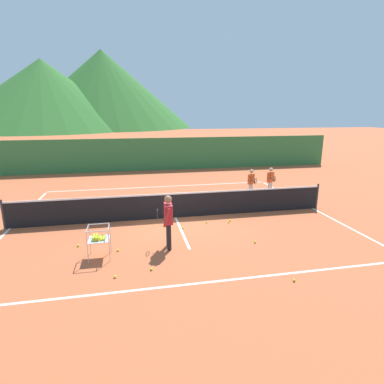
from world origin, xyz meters
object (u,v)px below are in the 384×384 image
at_px(tennis_ball_4, 78,246).
at_px(tennis_ball_5, 151,269).
at_px(instructor, 168,217).
at_px(tennis_ball_2, 230,220).
at_px(tennis_ball_6, 229,222).
at_px(tennis_ball_9, 294,280).
at_px(tennis_ball_8, 183,228).
at_px(ball_cart, 98,238).
at_px(student_1, 271,179).
at_px(tennis_ball_3, 207,222).
at_px(tennis_ball_1, 115,277).
at_px(tennis_ball_0, 255,242).
at_px(student_0, 251,181).
at_px(tennis_net, 175,205).
at_px(tennis_ball_7, 118,250).

xyz_separation_m(tennis_ball_4, tennis_ball_5, (2.06, -1.86, 0.00)).
height_order(instructor, tennis_ball_2, instructor).
bearing_deg(tennis_ball_6, tennis_ball_9, -85.98).
bearing_deg(tennis_ball_8, ball_cart, -147.25).
distance_m(student_1, tennis_ball_3, 5.17).
bearing_deg(tennis_ball_1, tennis_ball_2, 39.22).
bearing_deg(instructor, ball_cart, -172.50).
height_order(student_1, tennis_ball_3, student_1).
distance_m(student_1, tennis_ball_2, 4.50).
bearing_deg(tennis_ball_0, tennis_ball_9, -88.94).
distance_m(student_0, tennis_ball_1, 8.66).
bearing_deg(tennis_ball_4, tennis_ball_6, 11.80).
bearing_deg(tennis_ball_2, tennis_ball_4, -166.79).
bearing_deg(tennis_ball_9, tennis_ball_5, 159.91).
relative_size(tennis_net, tennis_ball_8, 176.47).
relative_size(tennis_ball_0, tennis_ball_5, 1.00).
bearing_deg(tennis_ball_4, tennis_ball_9, -29.80).
relative_size(tennis_net, student_0, 8.92).
distance_m(tennis_ball_0, tennis_ball_5, 3.44).
bearing_deg(instructor, tennis_ball_3, 48.13).
xyz_separation_m(student_0, tennis_ball_0, (-1.83, -4.95, -0.77)).
distance_m(tennis_ball_2, tennis_ball_4, 5.31).
distance_m(ball_cart, tennis_ball_5, 1.78).
xyz_separation_m(student_1, tennis_ball_1, (-7.09, -6.47, -0.77)).
bearing_deg(student_0, tennis_ball_8, -139.00).
distance_m(student_0, student_1, 1.13).
distance_m(tennis_ball_1, tennis_ball_5, 0.92).
xyz_separation_m(tennis_ball_1, tennis_ball_7, (0.02, 1.50, 0.00)).
distance_m(tennis_ball_1, tennis_ball_6, 5.01).
height_order(student_0, tennis_ball_9, student_0).
bearing_deg(tennis_ball_2, tennis_ball_3, -178.79).
height_order(tennis_net, tennis_ball_3, tennis_net).
relative_size(student_0, tennis_ball_6, 19.78).
distance_m(instructor, tennis_ball_9, 3.78).
bearing_deg(tennis_ball_8, student_1, 36.05).
relative_size(tennis_ball_5, tennis_ball_8, 1.00).
height_order(tennis_net, instructor, instructor).
bearing_deg(tennis_ball_7, tennis_ball_5, -56.25).
height_order(tennis_ball_4, tennis_ball_5, same).
xyz_separation_m(student_1, tennis_ball_9, (-2.88, -7.48, -0.77)).
distance_m(tennis_ball_3, tennis_ball_4, 4.44).
bearing_deg(tennis_ball_5, tennis_ball_7, 123.75).
xyz_separation_m(tennis_ball_3, tennis_ball_5, (-2.22, -3.06, 0.00)).
height_order(tennis_ball_1, tennis_ball_6, same).
bearing_deg(ball_cart, tennis_ball_5, -36.19).
bearing_deg(tennis_net, tennis_ball_6, -27.76).
distance_m(tennis_ball_0, tennis_ball_2, 2.02).
relative_size(instructor, tennis_ball_1, 23.81).
xyz_separation_m(tennis_ball_2, tennis_ball_9, (0.20, -4.29, 0.00)).
bearing_deg(student_0, ball_cart, -142.15).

